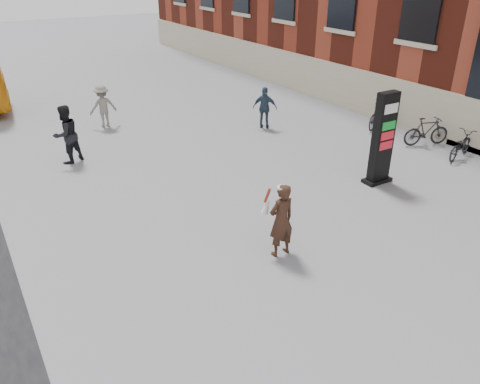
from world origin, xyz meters
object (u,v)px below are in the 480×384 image
pedestrian_b (103,106)px  pedestrian_c (265,108)px  bike_4 (461,145)px  woman (281,219)px  info_pylon (383,139)px  pedestrian_a (66,134)px  bike_5 (427,131)px  bike_7 (378,114)px

pedestrian_b → pedestrian_c: pedestrian_b is taller
bike_4 → pedestrian_c: bearing=17.6°
woman → pedestrian_c: woman is taller
pedestrian_b → woman: bearing=92.5°
info_pylon → pedestrian_c: info_pylon is taller
woman → bike_4: size_ratio=1.04×
woman → pedestrian_a: 8.32m
pedestrian_c → bike_5: bearing=171.1°
bike_4 → bike_7: bearing=-14.8°
pedestrian_b → bike_7: size_ratio=0.93×
pedestrian_c → pedestrian_b: bearing=8.5°
pedestrian_c → bike_4: 7.04m
pedestrian_b → info_pylon: bearing=119.0°
info_pylon → bike_4: info_pylon is taller
pedestrian_a → bike_7: pedestrian_a is taller
pedestrian_b → bike_4: (9.03, -9.37, -0.38)m
pedestrian_b → bike_7: bearing=146.9°
woman → bike_7: woman is taller
pedestrian_a → bike_4: bearing=124.6°
woman → pedestrian_a: size_ratio=0.91×
pedestrian_a → bike_5: pedestrian_a is taller
pedestrian_b → bike_5: 12.07m
bike_4 → bike_7: (0.00, 3.63, 0.09)m
pedestrian_a → pedestrian_c: 7.36m
info_pylon → bike_7: 5.23m
bike_7 → bike_5: bearing=158.1°
info_pylon → bike_7: info_pylon is taller
pedestrian_b → bike_4: size_ratio=0.99×
bike_4 → pedestrian_a: bearing=45.3°
pedestrian_b → bike_5: pedestrian_b is taller
pedestrian_a → pedestrian_c: size_ratio=1.18×
pedestrian_a → pedestrian_b: 3.63m
pedestrian_b → bike_7: pedestrian_b is taller
bike_7 → info_pylon: bearing=111.7°
pedestrian_a → bike_7: bearing=140.5°
info_pylon → bike_5: info_pylon is taller
pedestrian_c → bike_7: size_ratio=0.90×
pedestrian_a → bike_5: (11.11, -5.03, -0.44)m
bike_4 → bike_7: size_ratio=0.94×
pedestrian_a → bike_4: 12.83m
info_pylon → pedestrian_b: 10.72m
info_pylon → pedestrian_c: 5.90m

